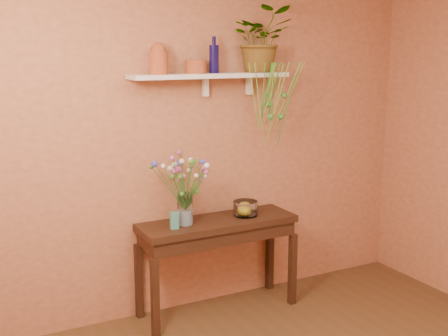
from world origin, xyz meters
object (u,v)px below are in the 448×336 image
(glass_vase, at_px, (185,211))
(blue_bottle, at_px, (214,58))
(terracotta_jug, at_px, (158,59))
(glass_bowl, at_px, (245,209))
(bouquet, at_px, (184,175))
(spider_plant, at_px, (262,39))
(sideboard, at_px, (218,233))

(glass_vase, bearing_deg, blue_bottle, 19.16)
(terracotta_jug, relative_size, glass_bowl, 1.16)
(bouquet, distance_m, glass_bowl, 0.64)
(spider_plant, bearing_deg, glass_vase, -171.54)
(spider_plant, relative_size, bouquet, 1.15)
(sideboard, bearing_deg, blue_bottle, 75.95)
(spider_plant, bearing_deg, blue_bottle, -179.66)
(bouquet, bearing_deg, terracotta_jug, 159.66)
(spider_plant, xyz_separation_m, glass_vase, (-0.74, -0.11, -1.31))
(sideboard, bearing_deg, terracotta_jug, 171.57)
(bouquet, bearing_deg, blue_bottle, 18.16)
(glass_bowl, bearing_deg, bouquet, 179.46)
(spider_plant, bearing_deg, bouquet, -171.99)
(sideboard, xyz_separation_m, spider_plant, (0.46, 0.11, 1.53))
(terracotta_jug, distance_m, glass_vase, 1.18)
(terracotta_jug, xyz_separation_m, bouquet, (0.17, -0.06, -0.87))
(glass_vase, relative_size, bouquet, 0.55)
(spider_plant, bearing_deg, sideboard, -166.53)
(glass_vase, bearing_deg, bouquet, 96.99)
(terracotta_jug, xyz_separation_m, blue_bottle, (0.48, 0.04, 0.00))
(spider_plant, height_order, glass_vase, spider_plant)
(blue_bottle, xyz_separation_m, spider_plant, (0.43, 0.00, 0.15))
(blue_bottle, bearing_deg, spider_plant, 0.34)
(spider_plant, height_order, glass_bowl, spider_plant)
(spider_plant, distance_m, bouquet, 1.27)
(terracotta_jug, xyz_separation_m, glass_bowl, (0.71, -0.07, -1.21))
(glass_bowl, bearing_deg, terracotta_jug, 174.62)
(sideboard, bearing_deg, bouquet, 178.94)
(terracotta_jug, bearing_deg, bouquet, -20.34)
(bouquet, bearing_deg, sideboard, -1.06)
(spider_plant, distance_m, glass_bowl, 1.38)
(terracotta_jug, distance_m, bouquet, 0.89)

